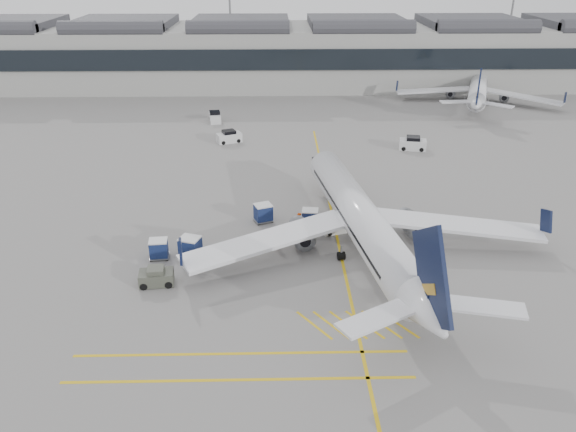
{
  "coord_description": "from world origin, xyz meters",
  "views": [
    {
      "loc": [
        4.44,
        -39.51,
        24.04
      ],
      "look_at": [
        5.38,
        2.65,
        4.0
      ],
      "focal_mm": 35.0,
      "sensor_mm": 36.0,
      "label": 1
    }
  ],
  "objects_px": {
    "pushback_tug": "(156,277)",
    "airliner_main": "(362,221)",
    "belt_loader": "(338,226)",
    "ramp_agent_b": "(299,223)",
    "ramp_agent_a": "(276,237)",
    "baggage_cart_a": "(310,217)"
  },
  "relations": [
    {
      "from": "airliner_main",
      "to": "pushback_tug",
      "type": "bearing_deg",
      "value": -170.77
    },
    {
      "from": "ramp_agent_a",
      "to": "ramp_agent_b",
      "type": "distance_m",
      "value": 3.4
    },
    {
      "from": "airliner_main",
      "to": "pushback_tug",
      "type": "height_order",
      "value": "airliner_main"
    },
    {
      "from": "pushback_tug",
      "to": "baggage_cart_a",
      "type": "bearing_deg",
      "value": 32.0
    },
    {
      "from": "airliner_main",
      "to": "ramp_agent_a",
      "type": "height_order",
      "value": "airliner_main"
    },
    {
      "from": "ramp_agent_a",
      "to": "pushback_tug",
      "type": "relative_size",
      "value": 0.63
    },
    {
      "from": "belt_loader",
      "to": "ramp_agent_a",
      "type": "bearing_deg",
      "value": -172.83
    },
    {
      "from": "baggage_cart_a",
      "to": "belt_loader",
      "type": "bearing_deg",
      "value": -16.89
    },
    {
      "from": "airliner_main",
      "to": "ramp_agent_a",
      "type": "relative_size",
      "value": 19.72
    },
    {
      "from": "belt_loader",
      "to": "ramp_agent_b",
      "type": "relative_size",
      "value": 2.13
    },
    {
      "from": "belt_loader",
      "to": "ramp_agent_a",
      "type": "xyz_separation_m",
      "value": [
        -5.89,
        -2.82,
        0.39
      ]
    },
    {
      "from": "baggage_cart_a",
      "to": "airliner_main",
      "type": "bearing_deg",
      "value": -40.26
    },
    {
      "from": "belt_loader",
      "to": "pushback_tug",
      "type": "relative_size",
      "value": 1.51
    },
    {
      "from": "baggage_cart_a",
      "to": "ramp_agent_b",
      "type": "height_order",
      "value": "ramp_agent_b"
    },
    {
      "from": "airliner_main",
      "to": "ramp_agent_b",
      "type": "bearing_deg",
      "value": 140.1
    },
    {
      "from": "baggage_cart_a",
      "to": "pushback_tug",
      "type": "relative_size",
      "value": 0.63
    },
    {
      "from": "belt_loader",
      "to": "baggage_cart_a",
      "type": "height_order",
      "value": "baggage_cart_a"
    },
    {
      "from": "ramp_agent_b",
      "to": "pushback_tug",
      "type": "bearing_deg",
      "value": 34.37
    },
    {
      "from": "airliner_main",
      "to": "belt_loader",
      "type": "height_order",
      "value": "airliner_main"
    },
    {
      "from": "airliner_main",
      "to": "belt_loader",
      "type": "bearing_deg",
      "value": 106.61
    },
    {
      "from": "pushback_tug",
      "to": "airliner_main",
      "type": "bearing_deg",
      "value": 11.61
    },
    {
      "from": "belt_loader",
      "to": "pushback_tug",
      "type": "bearing_deg",
      "value": -168.23
    }
  ]
}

